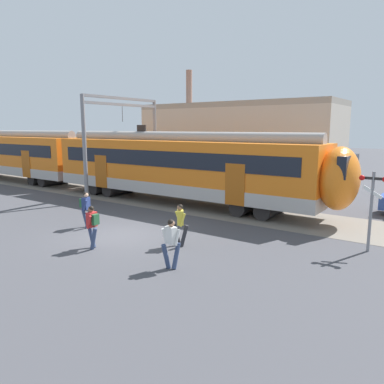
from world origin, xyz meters
The scene contains 10 objects.
ground_plane centered at (0.00, 0.00, 0.00)m, with size 160.00×160.00×0.00m, color #424247.
track_bed centered at (-13.44, 6.95, 0.01)m, with size 80.00×4.40×0.01m, color slate.
commuter_train centered at (-10.96, 6.95, 2.25)m, with size 38.05×3.07×4.73m.
pedestrian_navy centered at (-2.23, -0.02, 0.99)m, with size 0.71×0.53×1.67m.
pedestrian_red centered at (0.44, -1.87, 0.99)m, with size 0.66×0.54×1.67m.
pedestrian_yellow centered at (2.96, 0.32, 0.96)m, with size 0.70×0.47×1.67m.
pedestrian_white centered at (4.16, -1.77, 0.96)m, with size 0.60×0.62×1.67m.
catenary_gantry centered at (-6.82, 6.95, 4.31)m, with size 0.24×6.64×6.53m.
crossing_signal centered at (9.06, 3.84, 2.01)m, with size 0.96×0.22×3.00m.
background_building centered at (-2.54, 14.86, 3.21)m, with size 15.21×5.00×9.20m.
Camera 1 is at (11.45, -10.86, 4.55)m, focal length 35.00 mm.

